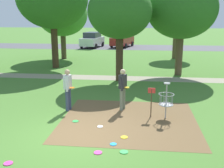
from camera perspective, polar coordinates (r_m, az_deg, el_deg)
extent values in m
plane|color=#47752D|center=(9.22, -7.22, -10.47)|extent=(160.00, 160.00, 0.00)
cube|color=brown|center=(10.39, 3.49, -7.47)|extent=(5.00, 4.63, 0.01)
cylinder|color=#9E9EA3|center=(10.53, 11.16, -3.54)|extent=(0.05, 0.05, 1.35)
cylinder|color=#9E9EA3|center=(10.34, 11.34, 0.13)|extent=(0.24, 0.24, 0.04)
torus|color=#9E9EA3|center=(10.45, 11.23, -2.10)|extent=(0.58, 0.58, 0.02)
torus|color=#9E9EA3|center=(10.57, 11.13, -4.19)|extent=(0.55, 0.55, 0.03)
cylinder|color=#9E9EA3|center=(10.57, 11.13, -4.29)|extent=(0.48, 0.48, 0.02)
cylinder|color=gray|center=(10.53, 12.47, -3.18)|extent=(0.01, 0.01, 0.40)
cylinder|color=gray|center=(10.66, 12.16, -2.95)|extent=(0.01, 0.01, 0.40)
cylinder|color=gray|center=(10.73, 11.48, -2.80)|extent=(0.01, 0.01, 0.40)
cylinder|color=gray|center=(10.72, 10.70, -2.79)|extent=(0.01, 0.01, 0.40)
cylinder|color=gray|center=(10.63, 10.09, -2.91)|extent=(0.01, 0.01, 0.40)
cylinder|color=gray|center=(10.49, 9.89, -3.12)|extent=(0.01, 0.01, 0.40)
cylinder|color=gray|center=(10.36, 10.18, -3.35)|extent=(0.01, 0.01, 0.40)
cylinder|color=gray|center=(10.28, 10.87, -3.51)|extent=(0.01, 0.01, 0.40)
cylinder|color=gray|center=(10.30, 11.69, -3.53)|extent=(0.01, 0.01, 0.40)
cylinder|color=gray|center=(10.39, 12.30, -3.40)|extent=(0.01, 0.01, 0.40)
cylinder|color=#4C3823|center=(10.63, 8.13, -3.95)|extent=(0.04, 0.04, 1.10)
cube|color=red|center=(10.49, 8.22, -1.35)|extent=(0.28, 0.03, 0.20)
cylinder|color=slate|center=(11.47, 2.43, -2.95)|extent=(0.14, 0.14, 0.92)
cylinder|color=slate|center=(11.27, 1.97, -3.24)|extent=(0.14, 0.14, 0.92)
cube|color=#2D2D33|center=(11.17, 2.24, 0.54)|extent=(0.33, 0.41, 0.56)
sphere|color=beige|center=(11.09, 2.26, 2.55)|extent=(0.22, 0.22, 0.22)
cylinder|color=#2D2D33|center=(11.35, 2.72, 0.31)|extent=(0.19, 0.14, 0.55)
cylinder|color=#2D2D33|center=(11.02, 1.92, -0.10)|extent=(0.19, 0.14, 0.55)
cylinder|color=gold|center=(11.16, 3.07, -0.71)|extent=(0.22, 0.22, 0.02)
cylinder|color=#384260|center=(11.52, -8.84, -3.02)|extent=(0.14, 0.14, 0.92)
cylinder|color=#384260|center=(11.33, -9.29, -3.33)|extent=(0.14, 0.14, 0.92)
cube|color=silver|center=(11.23, -9.21, 0.43)|extent=(0.27, 0.39, 0.56)
sphere|color=tan|center=(11.14, -9.29, 2.43)|extent=(0.22, 0.22, 0.22)
cylinder|color=silver|center=(11.41, -8.71, 0.23)|extent=(0.18, 0.11, 0.55)
cylinder|color=silver|center=(11.08, -9.50, -0.22)|extent=(0.18, 0.11, 0.55)
cylinder|color=orange|center=(11.21, -8.33, -0.77)|extent=(0.22, 0.22, 0.02)
cylinder|color=green|center=(8.11, 2.49, -13.91)|extent=(0.25, 0.25, 0.02)
cylinder|color=#E53D99|center=(8.08, -2.93, -14.01)|extent=(0.24, 0.24, 0.02)
cylinder|color=white|center=(9.78, -2.48, -8.81)|extent=(0.21, 0.21, 0.02)
cylinder|color=#E53D99|center=(8.04, -20.71, -15.12)|extent=(0.24, 0.24, 0.02)
cylinder|color=gold|center=(8.98, 2.55, -10.98)|extent=(0.23, 0.23, 0.02)
cylinder|color=green|center=(10.32, -7.58, -7.67)|extent=(0.24, 0.24, 0.02)
cylinder|color=#1E93DB|center=(8.53, 0.26, -12.38)|extent=(0.21, 0.21, 0.02)
cylinder|color=brown|center=(25.61, 12.92, 7.87)|extent=(0.41, 0.41, 2.42)
ellipsoid|color=#428433|center=(25.48, 13.22, 13.31)|extent=(3.26, 3.26, 2.77)
cylinder|color=#422D1E|center=(20.88, -11.77, 7.56)|extent=(0.48, 0.48, 3.11)
cylinder|color=#422D1E|center=(16.33, 1.55, 5.31)|extent=(0.43, 0.43, 2.66)
ellipsoid|color=#2D6623|center=(16.14, 1.61, 14.86)|extent=(3.67, 3.67, 3.12)
cylinder|color=brown|center=(25.23, -10.02, 7.71)|extent=(0.46, 0.46, 2.23)
ellipsoid|color=#428433|center=(25.09, -10.29, 14.01)|extent=(4.41, 4.41, 3.75)
cylinder|color=brown|center=(18.43, 13.74, 5.77)|extent=(0.46, 0.46, 2.57)
ellipsoid|color=#2D6623|center=(18.26, 14.29, 14.89)|extent=(4.39, 4.39, 3.73)
cube|color=#4C4C51|center=(34.32, 3.03, 7.66)|extent=(36.00, 6.00, 0.01)
cube|color=silver|center=(34.01, -4.10, 8.85)|extent=(2.48, 4.44, 0.90)
cube|color=#2D333D|center=(33.95, -4.12, 10.14)|extent=(1.93, 2.42, 0.64)
cylinder|color=black|center=(35.58, -4.73, 8.34)|extent=(0.28, 0.62, 0.60)
cylinder|color=black|center=(34.98, -1.95, 8.28)|extent=(0.28, 0.62, 0.60)
cylinder|color=black|center=(33.17, -6.34, 7.89)|extent=(0.28, 0.62, 0.60)
cylinder|color=black|center=(32.53, -3.38, 7.83)|extent=(0.28, 0.62, 0.60)
cube|color=maroon|center=(34.43, 2.14, 8.94)|extent=(2.82, 4.52, 0.90)
cube|color=#2D333D|center=(34.37, 2.15, 10.22)|extent=(2.09, 2.52, 0.64)
cylinder|color=black|center=(36.00, 1.46, 8.45)|extent=(0.33, 0.63, 0.60)
cylinder|color=black|center=(35.42, 4.23, 8.32)|extent=(0.33, 0.63, 0.60)
cylinder|color=black|center=(33.57, -0.08, 8.05)|extent=(0.33, 0.63, 0.60)
cylinder|color=black|center=(32.96, 2.86, 7.92)|extent=(0.33, 0.63, 0.60)
cube|color=gray|center=(17.25, -0.56, 1.30)|extent=(40.00, 1.33, 0.00)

